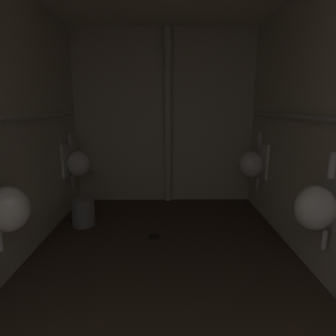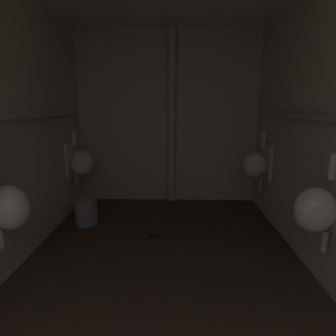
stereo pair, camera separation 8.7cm
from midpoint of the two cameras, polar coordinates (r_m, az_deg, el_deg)
The scene contains 9 objects.
floor at distance 2.43m, azimuth -0.35°, elevation -24.33°, with size 2.71×4.53×0.08m, color #47382D.
wall_back at distance 4.18m, azimuth 0.58°, elevation 9.98°, with size 2.71×0.06×2.47m, color beige.
urinal_left_mid at distance 2.42m, azimuth -28.95°, elevation -6.73°, with size 0.32×0.30×0.76m.
urinal_left_far at distance 3.91m, azimuth -16.65°, elevation 1.17°, with size 0.32×0.30×0.76m.
urinal_right_mid at distance 2.36m, azimuth 28.98°, elevation -7.16°, with size 0.32×0.30×0.76m.
urinal_right_far at distance 3.78m, azimuth 18.09°, elevation 0.72°, with size 0.32×0.30×0.76m.
standpipe_back_wall at distance 4.07m, azimuth 1.34°, elevation 9.91°, with size 0.11×0.11×2.42m, color beige.
floor_drain at distance 3.22m, azimuth -1.77°, elevation -13.61°, with size 0.14×0.14×0.01m, color black.
waste_bin at distance 3.60m, azimuth -15.54°, elevation -8.47°, with size 0.27×0.27×0.32m, color gray.
Camera 2 is at (0.11, 0.26, 1.42)m, focal length 30.14 mm.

